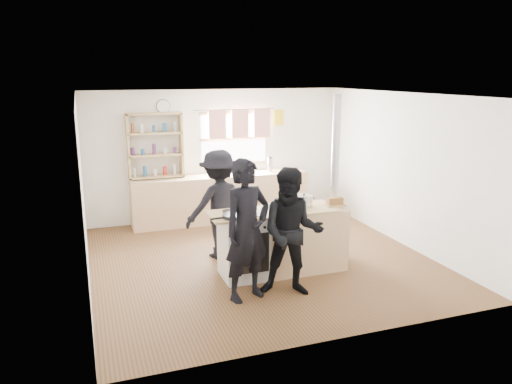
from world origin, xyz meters
TOP-DOWN VIEW (x-y plane):
  - ground at (0.00, 0.00)m, footprint 5.00×5.00m
  - back_counter at (0.00, 2.22)m, footprint 3.40×0.55m
  - shelving_unit at (-1.20, 2.34)m, footprint 1.00×0.28m
  - thermos at (1.00, 2.22)m, footprint 0.10×0.10m
  - cooking_island at (0.14, -0.55)m, footprint 1.97×0.64m
  - skillet_greens at (-0.63, -0.72)m, footprint 0.35×0.35m
  - roast_tray at (0.15, -0.51)m, footprint 0.38×0.31m
  - stockpot_stove at (-0.35, -0.44)m, footprint 0.24×0.24m
  - stockpot_counter at (0.48, -0.50)m, footprint 0.25×0.25m
  - bread_board at (0.93, -0.60)m, footprint 0.30×0.23m
  - flue_heater at (1.06, -0.33)m, footprint 0.35×0.35m
  - person_near_left at (-0.61, -1.20)m, footprint 0.76×0.62m
  - person_near_right at (-0.04, -1.27)m, footprint 1.00×0.90m
  - person_far at (-0.54, 0.35)m, footprint 1.19×0.84m

SIDE VIEW (x-z plane):
  - ground at x=0.00m, z-range -0.01..0.00m
  - back_counter at x=0.00m, z-range 0.00..0.90m
  - cooking_island at x=0.14m, z-range 0.00..0.93m
  - flue_heater at x=1.06m, z-range -0.61..1.89m
  - person_near_right at x=-0.04m, z-range 0.00..1.67m
  - person_far at x=-0.54m, z-range 0.00..1.68m
  - person_near_left at x=-0.61m, z-range 0.00..1.80m
  - skillet_greens at x=-0.63m, z-range 0.93..0.98m
  - roast_tray at x=0.15m, z-range 0.93..1.00m
  - bread_board at x=0.93m, z-range 0.92..1.04m
  - stockpot_stove at x=-0.35m, z-range 0.92..1.11m
  - stockpot_counter at x=0.48m, z-range 0.92..1.11m
  - thermos at x=1.00m, z-range 0.90..1.17m
  - shelving_unit at x=-1.20m, z-range 0.91..2.11m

